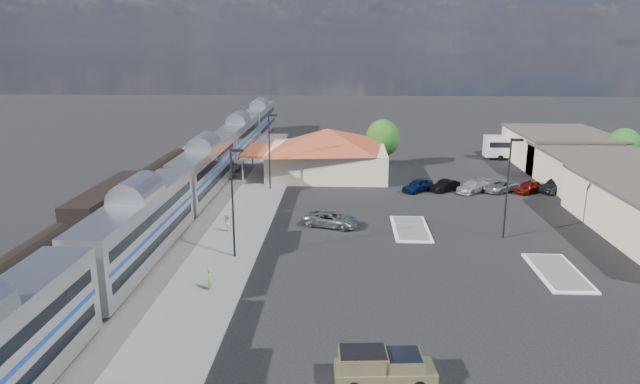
{
  "coord_description": "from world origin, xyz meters",
  "views": [
    {
      "loc": [
        -2.14,
        -48.84,
        16.91
      ],
      "look_at": [
        -4.59,
        4.75,
        2.8
      ],
      "focal_mm": 32.0,
      "sensor_mm": 36.0,
      "label": 1
    }
  ],
  "objects_px": {
    "pickup_truck": "(385,368)",
    "coach_bus": "(522,146)",
    "station_depot": "(327,152)",
    "suv": "(331,219)"
  },
  "relations": [
    {
      "from": "pickup_truck",
      "to": "coach_bus",
      "type": "distance_m",
      "value": 63.67
    },
    {
      "from": "suv",
      "to": "coach_bus",
      "type": "xyz_separation_m",
      "value": [
        27.41,
        33.43,
        1.29
      ]
    },
    {
      "from": "station_depot",
      "to": "pickup_truck",
      "type": "xyz_separation_m",
      "value": [
        4.53,
        -46.95,
        -2.29
      ]
    },
    {
      "from": "station_depot",
      "to": "pickup_truck",
      "type": "distance_m",
      "value": 47.23
    },
    {
      "from": "coach_bus",
      "to": "pickup_truck",
      "type": "bearing_deg",
      "value": 157.67
    },
    {
      "from": "pickup_truck",
      "to": "station_depot",
      "type": "bearing_deg",
      "value": 1.46
    },
    {
      "from": "pickup_truck",
      "to": "suv",
      "type": "distance_m",
      "value": 25.75
    },
    {
      "from": "pickup_truck",
      "to": "coach_bus",
      "type": "bearing_deg",
      "value": -26.23
    },
    {
      "from": "pickup_truck",
      "to": "coach_bus",
      "type": "relative_size",
      "value": 0.48
    },
    {
      "from": "coach_bus",
      "to": "station_depot",
      "type": "bearing_deg",
      "value": 112.63
    }
  ]
}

